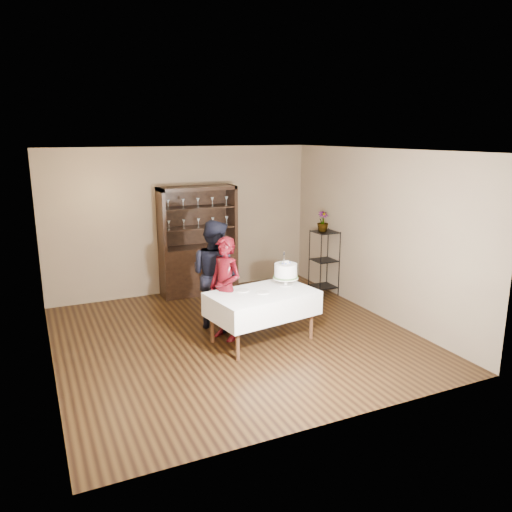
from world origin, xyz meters
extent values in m
plane|color=black|center=(0.00, 0.00, 0.00)|extent=(5.00, 5.00, 0.00)
plane|color=silver|center=(0.00, 0.00, 2.70)|extent=(5.00, 5.00, 0.00)
cube|color=#765F4C|center=(0.00, 2.50, 1.35)|extent=(5.00, 0.02, 2.70)
cube|color=#765F4C|center=(-2.50, 0.00, 1.35)|extent=(0.02, 5.00, 2.70)
cube|color=#765F4C|center=(2.50, 0.00, 1.35)|extent=(0.02, 5.00, 2.70)
cube|color=black|center=(0.20, 2.24, 0.45)|extent=(1.40, 0.48, 0.90)
cube|color=black|center=(0.20, 2.46, 1.45)|extent=(1.40, 0.03, 1.10)
cube|color=black|center=(0.20, 2.24, 1.97)|extent=(1.40, 0.48, 0.06)
cube|color=black|center=(0.20, 2.24, 1.25)|extent=(1.28, 0.42, 0.02)
cube|color=black|center=(0.20, 2.24, 1.62)|extent=(1.28, 0.42, 0.02)
cylinder|color=black|center=(2.08, 1.00, 0.60)|extent=(0.02, 0.02, 1.20)
cylinder|color=black|center=(2.48, 1.00, 0.60)|extent=(0.02, 0.02, 1.20)
cylinder|color=black|center=(2.08, 1.40, 0.60)|extent=(0.02, 0.02, 1.20)
cylinder|color=black|center=(2.48, 1.40, 0.60)|extent=(0.02, 0.02, 1.20)
cube|color=black|center=(2.28, 1.20, 0.15)|extent=(0.40, 0.40, 0.02)
cube|color=black|center=(2.28, 1.20, 0.65)|extent=(0.40, 0.40, 0.01)
cube|color=black|center=(2.28, 1.20, 1.18)|extent=(0.40, 0.40, 0.02)
cube|color=white|center=(0.31, -0.28, 0.57)|extent=(1.60, 1.13, 0.34)
cylinder|color=#4E2F1C|center=(-0.26, -0.72, 0.35)|extent=(0.06, 0.06, 0.70)
cylinder|color=#4E2F1C|center=(0.98, -0.52, 0.35)|extent=(0.06, 0.06, 0.70)
cylinder|color=#4E2F1C|center=(-0.37, -0.03, 0.35)|extent=(0.06, 0.06, 0.70)
cylinder|color=#4E2F1C|center=(0.87, 0.16, 0.35)|extent=(0.06, 0.06, 0.70)
imported|color=#33040E|center=(-0.14, 0.03, 0.76)|extent=(0.56, 0.65, 1.52)
imported|color=black|center=(-0.11, 0.54, 0.84)|extent=(0.96, 1.02, 1.68)
cylinder|color=white|center=(0.76, -0.13, 0.74)|extent=(0.21, 0.21, 0.01)
cylinder|color=white|center=(0.76, -0.13, 0.79)|extent=(0.05, 0.05, 0.10)
cylinder|color=white|center=(0.76, -0.13, 0.85)|extent=(0.38, 0.38, 0.02)
cylinder|color=#436B33|center=(0.76, -0.13, 0.87)|extent=(0.36, 0.36, 0.02)
cylinder|color=white|center=(0.76, -0.13, 0.96)|extent=(0.44, 0.44, 0.21)
sphere|color=#5F6FCD|center=(0.79, -0.13, 1.08)|extent=(0.03, 0.03, 0.03)
cube|color=silver|center=(0.72, -0.15, 1.14)|extent=(0.03, 0.03, 0.15)
cube|color=black|center=(0.72, -0.15, 1.23)|extent=(0.03, 0.03, 0.05)
cylinder|color=white|center=(0.30, -0.31, 0.74)|extent=(0.21, 0.21, 0.01)
cylinder|color=white|center=(0.07, -0.12, 0.74)|extent=(0.19, 0.19, 0.01)
imported|color=#436B33|center=(2.24, 1.23, 1.37)|extent=(0.22, 0.22, 0.37)
camera|label=1|loc=(-2.61, -6.36, 2.92)|focal=35.00mm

